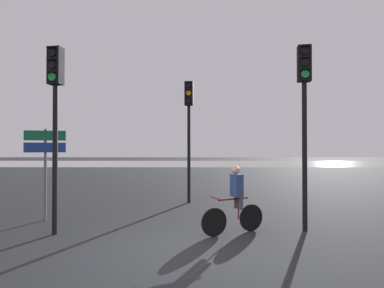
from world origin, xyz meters
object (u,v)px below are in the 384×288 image
(traffic_light_near_left, at_px, (55,104))
(direction_sign_post, at_px, (45,157))
(traffic_light_center, at_px, (189,119))
(cyclist, at_px, (235,199))
(traffic_light_near_right, at_px, (304,102))

(traffic_light_near_left, height_order, direction_sign_post, traffic_light_near_left)
(traffic_light_center, relative_size, cyclist, 2.82)
(traffic_light_center, distance_m, cyclist, 4.82)
(traffic_light_near_left, distance_m, traffic_light_near_right, 6.09)
(cyclist, bearing_deg, direction_sign_post, 50.97)
(traffic_light_center, xyz_separation_m, cyclist, (1.20, -4.04, -2.35))
(traffic_light_center, relative_size, traffic_light_near_right, 0.99)
(traffic_light_near_left, relative_size, traffic_light_center, 0.98)
(traffic_light_center, bearing_deg, direction_sign_post, 38.92)
(traffic_light_near_right, bearing_deg, cyclist, 17.38)
(traffic_light_near_left, bearing_deg, cyclist, -168.40)
(traffic_light_center, bearing_deg, traffic_light_near_left, 57.24)
(traffic_light_near_left, height_order, cyclist, traffic_light_near_left)
(traffic_light_near_left, distance_m, direction_sign_post, 2.10)
(traffic_light_center, height_order, cyclist, traffic_light_center)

